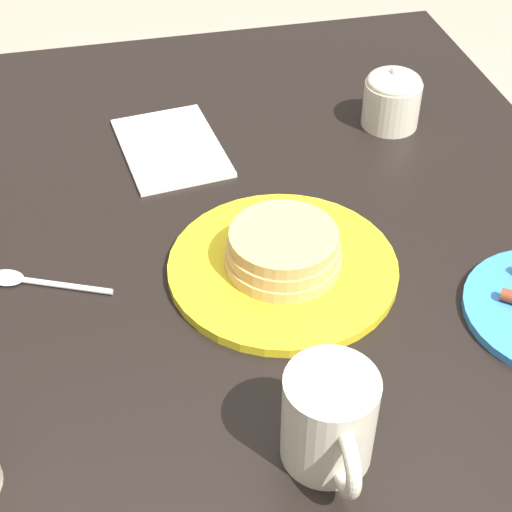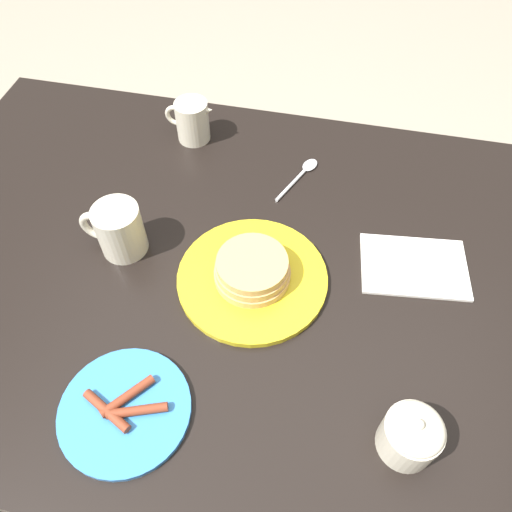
# 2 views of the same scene
# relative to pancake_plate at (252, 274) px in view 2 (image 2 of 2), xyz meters

# --- Properties ---
(ground_plane) EXTENTS (8.00, 8.00, 0.00)m
(ground_plane) POSITION_rel_pancake_plate_xyz_m (0.04, -0.02, -0.78)
(ground_plane) COLOR gray
(dining_table) EXTENTS (1.32, 0.90, 0.76)m
(dining_table) POSITION_rel_pancake_plate_xyz_m (0.04, -0.02, -0.14)
(dining_table) COLOR black
(dining_table) RESTS_ON ground_plane
(pancake_plate) EXTENTS (0.26, 0.26, 0.06)m
(pancake_plate) POSITION_rel_pancake_plate_xyz_m (0.00, 0.00, 0.00)
(pancake_plate) COLOR gold
(pancake_plate) RESTS_ON dining_table
(side_plate_bacon) EXTENTS (0.20, 0.20, 0.02)m
(side_plate_bacon) POSITION_rel_pancake_plate_xyz_m (0.13, 0.27, -0.01)
(side_plate_bacon) COLOR #337AC6
(side_plate_bacon) RESTS_ON dining_table
(coffee_mug) EXTENTS (0.12, 0.08, 0.10)m
(coffee_mug) POSITION_rel_pancake_plate_xyz_m (0.25, -0.02, 0.03)
(coffee_mug) COLOR beige
(coffee_mug) RESTS_ON dining_table
(creamer_pitcher) EXTENTS (0.11, 0.07, 0.10)m
(creamer_pitcher) POSITION_rel_pancake_plate_xyz_m (0.21, -0.35, 0.03)
(creamer_pitcher) COLOR beige
(creamer_pitcher) RESTS_ON dining_table
(sugar_bowl) EXTENTS (0.08, 0.08, 0.09)m
(sugar_bowl) POSITION_rel_pancake_plate_xyz_m (-0.27, 0.23, 0.02)
(sugar_bowl) COLOR beige
(sugar_bowl) RESTS_ON dining_table
(napkin) EXTENTS (0.20, 0.15, 0.01)m
(napkin) POSITION_rel_pancake_plate_xyz_m (-0.28, -0.09, -0.02)
(napkin) COLOR silver
(napkin) RESTS_ON dining_table
(spoon) EXTENTS (0.07, 0.14, 0.01)m
(spoon) POSITION_rel_pancake_plate_xyz_m (-0.05, -0.29, -0.02)
(spoon) COLOR silver
(spoon) RESTS_ON dining_table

